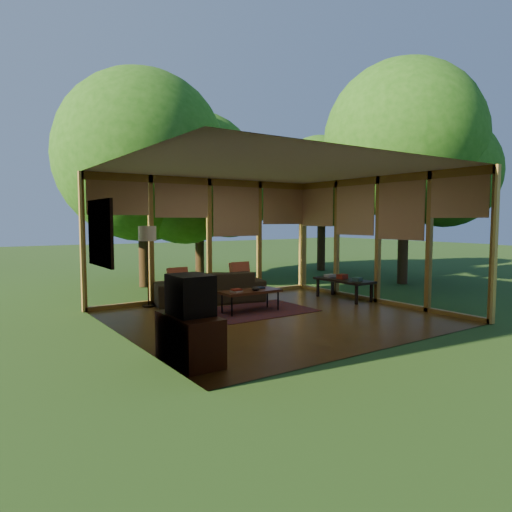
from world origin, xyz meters
TOP-DOWN VIEW (x-y plane):
  - floor at (0.00, 0.00)m, footprint 5.50×5.50m
  - ceiling at (0.00, 0.00)m, footprint 5.50×5.50m
  - wall_left at (-2.75, 0.00)m, footprint 0.04×5.00m
  - wall_front at (0.00, -2.50)m, footprint 5.50×0.04m
  - window_wall_back at (0.00, 2.50)m, footprint 5.50×0.12m
  - window_wall_right at (2.75, 0.00)m, footprint 0.12×5.00m
  - exterior_lawn at (8.00, 8.00)m, footprint 40.00×40.00m
  - tree_nw at (-0.58, 5.11)m, footprint 4.46×4.46m
  - tree_ne at (1.74, 6.45)m, footprint 3.80×3.80m
  - tree_se at (5.50, 1.55)m, footprint 4.31×4.31m
  - tree_far at (5.91, 5.40)m, footprint 2.93×2.93m
  - rug at (0.04, 0.68)m, footprint 2.12×1.50m
  - sofa at (-0.28, 2.00)m, footprint 2.45×1.42m
  - pillow_left at (-1.03, 1.95)m, footprint 0.41×0.22m
  - pillow_right at (0.47, 1.95)m, footprint 0.45×0.24m
  - ct_book_lower at (-0.46, 0.59)m, footprint 0.25×0.21m
  - ct_book_upper at (-0.46, 0.59)m, footprint 0.19×0.15m
  - ct_book_side at (0.14, 0.72)m, footprint 0.22×0.17m
  - ct_bowl at (-0.06, 0.54)m, footprint 0.16×0.16m
  - media_cabinet at (-2.47, -1.52)m, footprint 0.50×1.00m
  - television at (-2.45, -1.52)m, footprint 0.45×0.55m
  - console_book_a at (2.40, 0.25)m, footprint 0.26×0.22m
  - console_book_b at (2.40, 0.70)m, footprint 0.25×0.20m
  - console_book_c at (2.40, 1.10)m, footprint 0.23×0.17m
  - floor_lamp at (-1.54, 2.29)m, footprint 0.36×0.36m
  - coffee_table at (-0.11, 0.64)m, footprint 1.20×0.50m
  - side_console at (2.40, 0.65)m, footprint 0.60×1.40m
  - wall_painting at (-2.71, 1.40)m, footprint 0.06×1.35m

SIDE VIEW (x-z plane):
  - exterior_lawn at x=8.00m, z-range -0.01..-0.01m
  - floor at x=0.00m, z-range 0.00..0.00m
  - rug at x=0.04m, z-range 0.00..0.01m
  - media_cabinet at x=-2.47m, z-range 0.00..0.60m
  - sofa at x=-0.28m, z-range 0.00..0.67m
  - coffee_table at x=-0.11m, z-range 0.18..0.60m
  - side_console at x=2.40m, z-range 0.18..0.64m
  - ct_book_lower at x=-0.46m, z-range 0.42..0.46m
  - ct_book_side at x=0.14m, z-range 0.42..0.46m
  - ct_bowl at x=-0.06m, z-range 0.42..0.50m
  - ct_book_upper at x=-0.46m, z-range 0.45..0.49m
  - console_book_c at x=2.40m, z-range 0.46..0.52m
  - console_book_a at x=2.40m, z-range 0.46..0.53m
  - console_book_b at x=2.40m, z-range 0.45..0.56m
  - pillow_left at x=-1.03m, z-range 0.37..0.80m
  - pillow_right at x=0.47m, z-range 0.37..0.84m
  - television at x=-2.45m, z-range 0.60..1.10m
  - wall_left at x=-2.75m, z-range 0.00..2.70m
  - wall_front at x=0.00m, z-range 0.00..2.70m
  - window_wall_back at x=0.00m, z-range 0.00..2.70m
  - window_wall_right at x=2.75m, z-range 0.00..2.70m
  - floor_lamp at x=-1.54m, z-range 0.58..2.23m
  - wall_painting at x=-2.71m, z-range 0.98..2.12m
  - ceiling at x=0.00m, z-range 2.70..2.70m
  - tree_far at x=5.91m, z-range 0.86..5.55m
  - tree_ne at x=1.74m, z-range 0.67..5.81m
  - tree_nw at x=-0.58m, z-range 0.60..6.27m
  - tree_se at x=5.50m, z-range 0.88..6.96m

